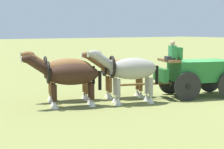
% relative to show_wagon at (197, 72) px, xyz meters
% --- Properties ---
extents(ground_plane, '(220.00, 220.00, 0.00)m').
position_rel_show_wagon_xyz_m(ground_plane, '(-0.14, 0.04, -1.18)').
color(ground_plane, olive).
extents(show_wagon, '(5.69, 2.87, 2.65)m').
position_rel_show_wagon_xyz_m(show_wagon, '(0.00, 0.00, 0.00)').
color(show_wagon, '#236B2D').
rests_on(show_wagon, ground).
extents(draft_horse_rear_near, '(3.04, 1.54, 2.30)m').
position_rel_show_wagon_xyz_m(draft_horse_rear_near, '(3.56, -0.52, 0.25)').
color(draft_horse_rear_near, '#9E998E').
rests_on(draft_horse_rear_near, ground).
extents(draft_horse_rear_off, '(3.06, 1.50, 2.17)m').
position_rel_show_wagon_xyz_m(draft_horse_rear_off, '(3.16, -1.76, 0.14)').
color(draft_horse_rear_off, brown).
rests_on(draft_horse_rear_off, ground).
extents(draft_horse_lead_near, '(3.13, 1.53, 2.14)m').
position_rel_show_wagon_xyz_m(draft_horse_lead_near, '(6.03, -1.35, 0.11)').
color(draft_horse_lead_near, '#331E14').
rests_on(draft_horse_lead_near, ground).
extents(draft_horse_lead_off, '(3.15, 1.60, 2.22)m').
position_rel_show_wagon_xyz_m(draft_horse_lead_off, '(5.60, -2.58, 0.18)').
color(draft_horse_lead_off, brown).
rests_on(draft_horse_lead_off, ground).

